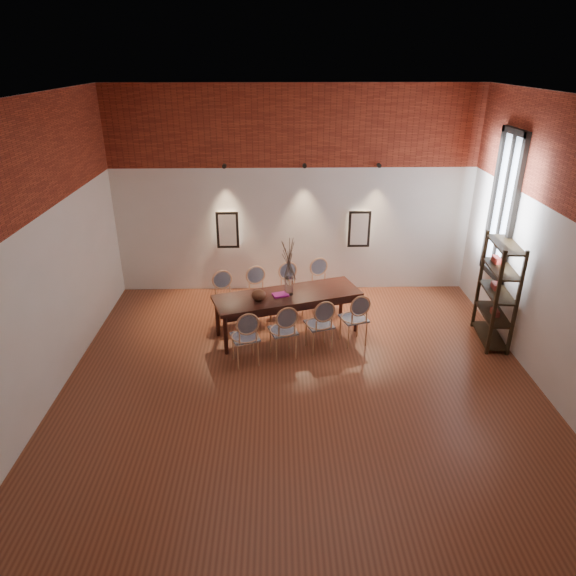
{
  "coord_description": "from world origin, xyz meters",
  "views": [
    {
      "loc": [
        -0.33,
        -6.24,
        4.47
      ],
      "look_at": [
        -0.16,
        1.21,
        1.05
      ],
      "focal_mm": 32.0,
      "sensor_mm": 36.0,
      "label": 1
    }
  ],
  "objects_px": {
    "chair_far_a": "(226,300)",
    "vase": "(289,286)",
    "chair_near_c": "(319,324)",
    "book": "(281,295)",
    "shelving_rack": "(497,292)",
    "chair_far_d": "(322,286)",
    "bowl": "(259,295)",
    "chair_near_a": "(245,337)",
    "chair_far_c": "(291,291)",
    "dining_table": "(287,314)",
    "chair_far_b": "(259,295)",
    "chair_near_d": "(354,318)",
    "chair_near_b": "(283,330)"
  },
  "relations": [
    {
      "from": "chair_near_c",
      "to": "chair_far_b",
      "type": "bearing_deg",
      "value": 114.56
    },
    {
      "from": "chair_far_a",
      "to": "book",
      "type": "xyz_separation_m",
      "value": [
        0.98,
        -0.41,
        0.3
      ]
    },
    {
      "from": "chair_near_c",
      "to": "book",
      "type": "height_order",
      "value": "chair_near_c"
    },
    {
      "from": "chair_far_d",
      "to": "bowl",
      "type": "xyz_separation_m",
      "value": [
        -1.16,
        -1.14,
        0.37
      ]
    },
    {
      "from": "chair_near_a",
      "to": "book",
      "type": "distance_m",
      "value": 1.09
    },
    {
      "from": "chair_far_a",
      "to": "shelving_rack",
      "type": "xyz_separation_m",
      "value": [
        4.54,
        -0.67,
        0.43
      ]
    },
    {
      "from": "chair_far_c",
      "to": "chair_far_d",
      "type": "relative_size",
      "value": 1.0
    },
    {
      "from": "chair_near_a",
      "to": "vase",
      "type": "relative_size",
      "value": 3.13
    },
    {
      "from": "chair_near_d",
      "to": "chair_far_b",
      "type": "height_order",
      "value": "same"
    },
    {
      "from": "chair_far_b",
      "to": "bowl",
      "type": "height_order",
      "value": "chair_far_b"
    },
    {
      "from": "chair_far_b",
      "to": "book",
      "type": "distance_m",
      "value": 0.77
    },
    {
      "from": "chair_far_a",
      "to": "vase",
      "type": "xyz_separation_m",
      "value": [
        1.12,
        -0.35,
        0.43
      ]
    },
    {
      "from": "chair_near_b",
      "to": "chair_far_d",
      "type": "distance_m",
      "value": 1.84
    },
    {
      "from": "chair_near_d",
      "to": "shelving_rack",
      "type": "distance_m",
      "value": 2.39
    },
    {
      "from": "chair_far_b",
      "to": "chair_far_d",
      "type": "relative_size",
      "value": 1.0
    },
    {
      "from": "dining_table",
      "to": "chair_near_a",
      "type": "distance_m",
      "value": 1.16
    },
    {
      "from": "chair_near_b",
      "to": "bowl",
      "type": "xyz_separation_m",
      "value": [
        -0.39,
        0.53,
        0.37
      ]
    },
    {
      "from": "chair_near_b",
      "to": "book",
      "type": "bearing_deg",
      "value": 74.71
    },
    {
      "from": "dining_table",
      "to": "chair_far_d",
      "type": "xyz_separation_m",
      "value": [
        0.68,
        0.93,
        0.09
      ]
    },
    {
      "from": "book",
      "to": "chair_far_c",
      "type": "bearing_deg",
      "value": 75.35
    },
    {
      "from": "chair_far_c",
      "to": "chair_near_d",
      "type": "bearing_deg",
      "value": 114.56
    },
    {
      "from": "chair_far_d",
      "to": "shelving_rack",
      "type": "height_order",
      "value": "shelving_rack"
    },
    {
      "from": "chair_near_a",
      "to": "vase",
      "type": "bearing_deg",
      "value": 35.39
    },
    {
      "from": "dining_table",
      "to": "chair_far_a",
      "type": "xyz_separation_m",
      "value": [
        -1.09,
        0.36,
        0.09
      ]
    },
    {
      "from": "chair_near_d",
      "to": "chair_far_a",
      "type": "relative_size",
      "value": 1.0
    },
    {
      "from": "chair_far_d",
      "to": "book",
      "type": "height_order",
      "value": "chair_far_d"
    },
    {
      "from": "chair_near_d",
      "to": "vase",
      "type": "distance_m",
      "value": 1.21
    },
    {
      "from": "chair_far_d",
      "to": "vase",
      "type": "xyz_separation_m",
      "value": [
        -0.66,
        -0.92,
        0.43
      ]
    },
    {
      "from": "chair_far_a",
      "to": "chair_far_d",
      "type": "height_order",
      "value": "same"
    },
    {
      "from": "chair_far_b",
      "to": "vase",
      "type": "distance_m",
      "value": 0.87
    },
    {
      "from": "chair_far_a",
      "to": "book",
      "type": "relative_size",
      "value": 3.62
    },
    {
      "from": "chair_near_c",
      "to": "bowl",
      "type": "distance_m",
      "value": 1.11
    },
    {
      "from": "chair_near_c",
      "to": "chair_far_b",
      "type": "relative_size",
      "value": 1.0
    },
    {
      "from": "chair_near_b",
      "to": "shelving_rack",
      "type": "xyz_separation_m",
      "value": [
        3.53,
        0.43,
        0.43
      ]
    },
    {
      "from": "chair_far_d",
      "to": "shelving_rack",
      "type": "distance_m",
      "value": 3.06
    },
    {
      "from": "chair_near_d",
      "to": "chair_far_c",
      "type": "distance_m",
      "value": 1.49
    },
    {
      "from": "dining_table",
      "to": "shelving_rack",
      "type": "bearing_deg",
      "value": -22.92
    },
    {
      "from": "chair_near_c",
      "to": "chair_far_a",
      "type": "relative_size",
      "value": 1.0
    },
    {
      "from": "chair_near_a",
      "to": "chair_far_d",
      "type": "height_order",
      "value": "same"
    },
    {
      "from": "chair_far_a",
      "to": "bowl",
      "type": "bearing_deg",
      "value": 119.4
    },
    {
      "from": "chair_near_a",
      "to": "chair_far_c",
      "type": "xyz_separation_m",
      "value": [
        0.77,
        1.67,
        0.0
      ]
    },
    {
      "from": "chair_near_a",
      "to": "chair_far_c",
      "type": "distance_m",
      "value": 1.84
    },
    {
      "from": "dining_table",
      "to": "bowl",
      "type": "height_order",
      "value": "bowl"
    },
    {
      "from": "chair_near_a",
      "to": "shelving_rack",
      "type": "xyz_separation_m",
      "value": [
        4.12,
        0.62,
        0.43
      ]
    },
    {
      "from": "chair_far_a",
      "to": "chair_far_d",
      "type": "bearing_deg",
      "value": 180.0
    },
    {
      "from": "chair_near_c",
      "to": "shelving_rack",
      "type": "relative_size",
      "value": 0.52
    },
    {
      "from": "bowl",
      "to": "book",
      "type": "bearing_deg",
      "value": 23.65
    },
    {
      "from": "book",
      "to": "shelving_rack",
      "type": "xyz_separation_m",
      "value": [
        3.56,
        -0.26,
        0.14
      ]
    },
    {
      "from": "chair_near_b",
      "to": "vase",
      "type": "height_order",
      "value": "vase"
    },
    {
      "from": "chair_far_b",
      "to": "shelving_rack",
      "type": "height_order",
      "value": "shelving_rack"
    }
  ]
}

